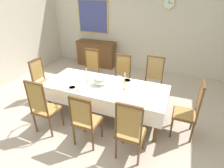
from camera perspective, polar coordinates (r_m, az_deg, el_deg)
name	(u,v)px	position (r m, az deg, el deg)	size (l,w,h in m)	color
ground	(104,118)	(4.12, -2.71, -10.64)	(6.72, 6.15, 0.04)	#BDAB9C
back_wall	(142,24)	(6.27, 9.49, 18.25)	(6.72, 0.08, 3.10)	beige
dining_table	(105,89)	(3.82, -2.23, -1.48)	(2.57, 1.04, 0.74)	brown
tablecloth	(105,89)	(3.82, -2.22, -1.57)	(2.59, 1.06, 0.34)	white
chair_south_a	(44,107)	(3.65, -20.90, -6.80)	(0.44, 0.42, 1.16)	brown
chair_north_a	(90,71)	(4.96, -6.86, 4.23)	(0.44, 0.42, 1.16)	brown
chair_south_b	(85,119)	(3.20, -8.48, -11.07)	(0.44, 0.42, 1.05)	brown
chair_north_b	(121,76)	(4.63, 2.91, 2.44)	(0.44, 0.42, 1.12)	brown
chair_south_c	(130,131)	(2.93, 5.76, -14.54)	(0.44, 0.42, 1.13)	brown
chair_north_c	(153,81)	(4.45, 12.79, 0.95)	(0.44, 0.42, 1.17)	brown
chair_head_west	(43,80)	(4.76, -21.14, 1.09)	(0.42, 0.44, 1.08)	brown
chair_head_east	(189,110)	(3.62, 23.38, -7.58)	(0.42, 0.44, 1.16)	brown
soup_tureen	(100,80)	(3.78, -3.82, 1.31)	(0.29, 0.29, 0.23)	silver
candlestick_west	(87,77)	(3.91, -8.02, 2.33)	(0.07, 0.07, 0.33)	gold
candlestick_east	(124,83)	(3.58, 3.97, 0.38)	(0.07, 0.07, 0.36)	gold
bowl_near_left	(119,78)	(4.05, 2.09, 1.87)	(0.19, 0.19, 0.04)	silver
bowl_near_right	(81,89)	(3.67, -9.83, -1.57)	(0.17, 0.17, 0.03)	silver
bowl_far_left	(127,81)	(3.95, 4.79, 1.05)	(0.19, 0.19, 0.04)	silver
bowl_far_right	(72,88)	(3.75, -12.52, -1.16)	(0.16, 0.16, 0.03)	silver
spoon_primary	(124,79)	(4.04, 3.89, 1.47)	(0.04, 0.18, 0.01)	gold
spoon_secondary	(77,88)	(3.75, -11.15, -1.23)	(0.05, 0.18, 0.01)	gold
sideboard	(96,54)	(6.76, -4.98, 9.60)	(1.44, 0.48, 0.90)	brown
mounted_clock	(169,3)	(6.01, 17.65, 23.24)	(0.33, 0.06, 0.33)	#D1B251
framed_painting	(93,17)	(6.81, -6.05, 20.49)	(1.17, 0.05, 1.14)	#D1B251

